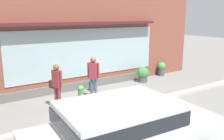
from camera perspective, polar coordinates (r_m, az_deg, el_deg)
ground_plane at (r=9.17m, az=1.61°, el=-8.83°), size 60.00×60.00×0.00m
curb_strip at (r=9.00m, az=2.35°, el=-8.86°), size 14.00×0.24×0.12m
storefront at (r=11.31m, az=-7.80°, el=9.11°), size 14.00×0.81×5.50m
fire_hydrant at (r=9.09m, az=-7.21°, el=-6.29°), size 0.40×0.37×0.87m
pedestrian_with_handbag at (r=9.02m, az=-12.74°, el=-2.96°), size 0.33×0.67×1.67m
pedestrian_passerby at (r=9.82m, az=-4.33°, el=-1.02°), size 0.36×0.41×1.76m
parked_car_silver at (r=5.60m, az=2.66°, el=-13.74°), size 4.60×2.30×1.52m
potted_plant_trailing_edge at (r=14.16m, az=11.43°, el=0.39°), size 0.44×0.44×0.77m
potted_plant_near_hydrant at (r=12.65m, az=7.17°, el=-0.97°), size 0.60×0.60×0.78m
potted_plant_corner_tall at (r=11.17m, az=-4.78°, el=-3.50°), size 0.26×0.26×0.51m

